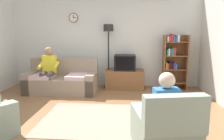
# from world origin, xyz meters

# --- Properties ---
(ground_plane) EXTENTS (12.00, 12.00, 0.00)m
(ground_plane) POSITION_xyz_m (0.00, 0.00, 0.00)
(ground_plane) COLOR #8C603D
(back_wall_assembly) EXTENTS (6.20, 0.17, 2.70)m
(back_wall_assembly) POSITION_xyz_m (-0.00, 2.66, 1.35)
(back_wall_assembly) COLOR silver
(back_wall_assembly) RESTS_ON ground_plane
(couch) EXTENTS (1.90, 0.89, 0.90)m
(couch) POSITION_xyz_m (-1.10, 1.72, 0.31)
(couch) COLOR gray
(couch) RESTS_ON ground_plane
(tv_stand) EXTENTS (1.10, 0.56, 0.55)m
(tv_stand) POSITION_xyz_m (0.61, 2.25, 0.27)
(tv_stand) COLOR brown
(tv_stand) RESTS_ON ground_plane
(tv) EXTENTS (0.60, 0.49, 0.44)m
(tv) POSITION_xyz_m (0.61, 2.23, 0.77)
(tv) COLOR black
(tv) RESTS_ON tv_stand
(bookshelf) EXTENTS (0.68, 0.36, 1.58)m
(bookshelf) POSITION_xyz_m (1.99, 2.32, 0.83)
(bookshelf) COLOR brown
(bookshelf) RESTS_ON ground_plane
(floor_lamp) EXTENTS (0.28, 0.28, 1.85)m
(floor_lamp) POSITION_xyz_m (0.13, 2.35, 1.45)
(floor_lamp) COLOR black
(floor_lamp) RESTS_ON ground_plane
(armchair_near_bookshelf) EXTENTS (0.95, 1.01, 0.90)m
(armchair_near_bookshelf) POSITION_xyz_m (1.22, -1.10, 0.29)
(armchair_near_bookshelf) COLOR gray
(armchair_near_bookshelf) RESTS_ON ground_plane
(area_rug) EXTENTS (2.20, 1.70, 0.01)m
(area_rug) POSITION_xyz_m (0.18, -0.09, 0.01)
(area_rug) COLOR gray
(area_rug) RESTS_ON ground_plane
(person_on_couch) EXTENTS (0.51, 0.54, 1.24)m
(person_on_couch) POSITION_xyz_m (-1.42, 1.61, 0.70)
(person_on_couch) COLOR yellow
(person_on_couch) RESTS_ON ground_plane
(person_in_right_armchair) EXTENTS (0.56, 0.58, 1.12)m
(person_in_right_armchair) POSITION_xyz_m (1.21, -1.02, 0.60)
(person_in_right_armchair) COLOR #3372B2
(person_in_right_armchair) RESTS_ON ground_plane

